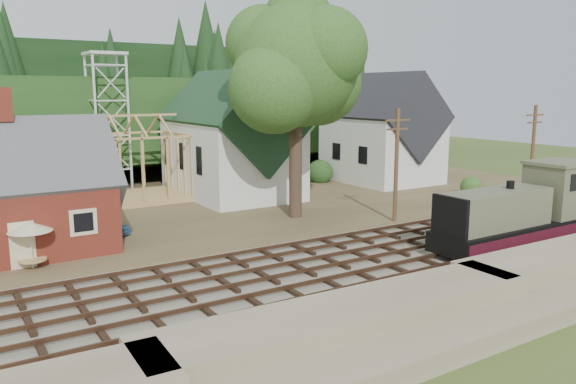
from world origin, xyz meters
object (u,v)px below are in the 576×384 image
patio_set (30,229)px  car_red (428,174)px  car_blue (107,225)px  locomotive (524,213)px

patio_set → car_red: bearing=14.6°
car_red → patio_set: (-38.39, -9.99, 1.51)m
patio_set → car_blue: bearing=44.5°
locomotive → car_blue: locomotive is taller
locomotive → patio_set: bearing=157.7°
car_red → patio_set: patio_set is taller
locomotive → car_red: (13.32, 20.25, -1.28)m
car_blue → patio_set: patio_set is taller
car_blue → patio_set: size_ratio=1.35×
patio_set → locomotive: bearing=-22.3°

